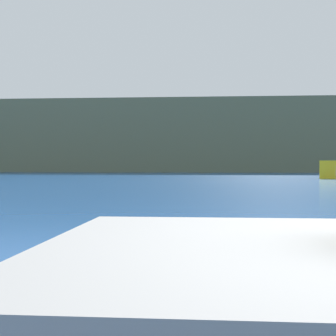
{
  "coord_description": "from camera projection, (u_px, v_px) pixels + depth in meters",
  "views": [
    {
      "loc": [
        -2.06,
        -3.06,
        1.3
      ],
      "look_at": [
        -3.67,
        14.68,
        1.11
      ],
      "focal_mm": 58.33,
      "sensor_mm": 36.0,
      "label": 1
    }
  ],
  "objects": [
    {
      "name": "hillside_backdrop",
      "position": [
        233.0,
        136.0,
        72.75
      ],
      "size": [
        140.0,
        10.07,
        9.51
      ],
      "primitive_type": "cube",
      "color": "#5B664C",
      "rests_on": "ground"
    }
  ]
}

